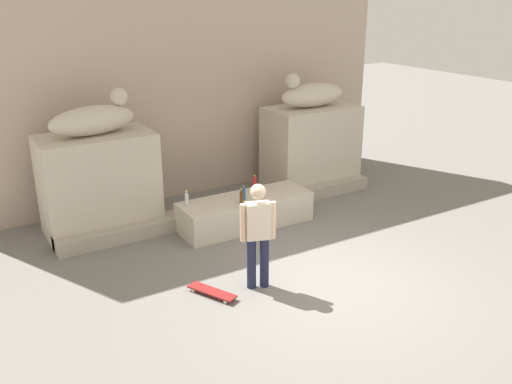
{
  "coord_description": "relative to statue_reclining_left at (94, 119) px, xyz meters",
  "views": [
    {
      "loc": [
        -4.88,
        -5.89,
        4.3
      ],
      "look_at": [
        -0.4,
        1.56,
        1.1
      ],
      "focal_mm": 38.75,
      "sensor_mm": 36.0,
      "label": 1
    }
  ],
  "objects": [
    {
      "name": "skater",
      "position": [
        1.37,
        -3.35,
        -1.22
      ],
      "size": [
        0.52,
        0.31,
        1.67
      ],
      "rotation": [
        0.0,
        0.0,
        2.81
      ],
      "color": "#1E233F",
      "rests_on": "ground_plane"
    },
    {
      "name": "stair_step",
      "position": [
        2.38,
        -0.61,
        -2.0
      ],
      "size": [
        6.87,
        0.5,
        0.27
      ],
      "primitive_type": "cube",
      "color": "#A9A08F",
      "rests_on": "ground_plane"
    },
    {
      "name": "bottle_brown",
      "position": [
        2.13,
        -1.51,
        -1.43
      ],
      "size": [
        0.07,
        0.07,
        0.32
      ],
      "color": "#593314",
      "rests_on": "ledge_block"
    },
    {
      "name": "facade_wall",
      "position": [
        2.38,
        1.28,
        0.7
      ],
      "size": [
        9.46,
        0.6,
        5.68
      ],
      "primitive_type": "cube",
      "color": "#C0AA98",
      "rests_on": "ground_plane"
    },
    {
      "name": "ledge_block",
      "position": [
        2.38,
        -1.22,
        -1.85
      ],
      "size": [
        2.58,
        0.88,
        0.57
      ],
      "primitive_type": "cube",
      "color": "beige",
      "rests_on": "ground_plane"
    },
    {
      "name": "bottle_red",
      "position": [
        2.76,
        -0.93,
        -1.44
      ],
      "size": [
        0.07,
        0.07,
        0.3
      ],
      "color": "red",
      "rests_on": "ledge_block"
    },
    {
      "name": "statue_reclining_left",
      "position": [
        0.0,
        0.0,
        0.0
      ],
      "size": [
        1.67,
        0.83,
        0.78
      ],
      "rotation": [
        0.0,
        0.0,
        0.17
      ],
      "color": "beige",
      "rests_on": "pedestal_left"
    },
    {
      "name": "ground_plane",
      "position": [
        2.38,
        -3.84,
        -2.14
      ],
      "size": [
        40.0,
        40.0,
        0.0
      ],
      "primitive_type": "plane",
      "color": "slate"
    },
    {
      "name": "pedestal_left",
      "position": [
        -0.04,
        -0.01,
        -1.21
      ],
      "size": [
        2.04,
        1.16,
        1.85
      ],
      "primitive_type": "cube",
      "color": "beige",
      "rests_on": "ground_plane"
    },
    {
      "name": "pedestal_right",
      "position": [
        4.8,
        -0.01,
        -1.21
      ],
      "size": [
        2.04,
        1.16,
        1.85
      ],
      "primitive_type": "cube",
      "color": "beige",
      "rests_on": "ground_plane"
    },
    {
      "name": "skateboard",
      "position": [
        0.64,
        -3.22,
        -2.07
      ],
      "size": [
        0.53,
        0.81,
        0.08
      ],
      "rotation": [
        0.0,
        0.0,
        2.02
      ],
      "color": "maroon",
      "rests_on": "ground_plane"
    },
    {
      "name": "bottle_blue",
      "position": [
        2.3,
        -1.29,
        -1.45
      ],
      "size": [
        0.07,
        0.07,
        0.28
      ],
      "color": "#194C99",
      "rests_on": "ledge_block"
    },
    {
      "name": "bottle_clear",
      "position": [
        1.29,
        -0.94,
        -1.46
      ],
      "size": [
        0.07,
        0.07,
        0.27
      ],
      "color": "silver",
      "rests_on": "ledge_block"
    },
    {
      "name": "statue_reclining_right",
      "position": [
        4.76,
        -0.01,
        0.0
      ],
      "size": [
        1.61,
        0.59,
        0.78
      ],
      "rotation": [
        0.0,
        0.0,
        3.16
      ],
      "color": "beige",
      "rests_on": "pedestal_right"
    }
  ]
}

